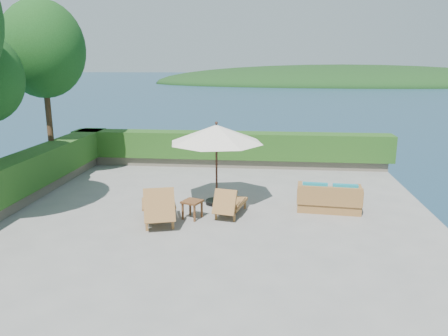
# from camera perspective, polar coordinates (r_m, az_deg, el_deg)

# --- Properties ---
(ground) EXTENTS (12.00, 12.00, 0.00)m
(ground) POSITION_cam_1_polar(r_m,az_deg,el_deg) (11.86, -1.85, -6.04)
(ground) COLOR gray
(ground) RESTS_ON ground
(foundation) EXTENTS (12.00, 12.00, 3.00)m
(foundation) POSITION_cam_1_polar(r_m,az_deg,el_deg) (12.46, -1.80, -12.77)
(foundation) COLOR #595247
(foundation) RESTS_ON ocean
(ocean) EXTENTS (600.00, 600.00, 0.00)m
(ocean) POSITION_cam_1_polar(r_m,az_deg,el_deg) (13.17, -1.75, -18.43)
(ocean) COLOR #142D3E
(ocean) RESTS_ON ground
(offshore_island) EXTENTS (126.00, 57.60, 12.60)m
(offshore_island) POSITION_cam_1_polar(r_m,az_deg,el_deg) (153.03, 15.01, 10.58)
(offshore_island) COLOR black
(offshore_island) RESTS_ON ocean
(planter_wall_far) EXTENTS (12.00, 0.60, 0.36)m
(planter_wall_far) POSITION_cam_1_polar(r_m,az_deg,el_deg) (17.16, 0.66, 0.80)
(planter_wall_far) COLOR #70695A
(planter_wall_far) RESTS_ON ground
(planter_wall_left) EXTENTS (0.60, 12.00, 0.36)m
(planter_wall_left) POSITION_cam_1_polar(r_m,az_deg,el_deg) (13.70, -25.81, -3.92)
(planter_wall_left) COLOR #70695A
(planter_wall_left) RESTS_ON ground
(hedge_far) EXTENTS (12.40, 0.90, 1.00)m
(hedge_far) POSITION_cam_1_polar(r_m,az_deg,el_deg) (17.02, 0.67, 3.00)
(hedge_far) COLOR #1C4012
(hedge_far) RESTS_ON planter_wall_far
(hedge_left) EXTENTS (0.90, 12.40, 1.00)m
(hedge_left) POSITION_cam_1_polar(r_m,az_deg,el_deg) (13.53, -26.10, -1.21)
(hedge_left) COLOR #1C4012
(hedge_left) RESTS_ON planter_wall_left
(tree_far) EXTENTS (2.80, 2.80, 6.03)m
(tree_far) POSITION_cam_1_polar(r_m,az_deg,el_deg) (16.13, -22.62, 14.10)
(tree_far) COLOR #442F1A
(tree_far) RESTS_ON ground
(patio_umbrella) EXTENTS (3.11, 3.11, 2.40)m
(patio_umbrella) POSITION_cam_1_polar(r_m,az_deg,el_deg) (12.22, -1.00, 4.38)
(patio_umbrella) COLOR black
(patio_umbrella) RESTS_ON ground
(lounge_left) EXTENTS (1.23, 1.95, 1.05)m
(lounge_left) POSITION_cam_1_polar(r_m,az_deg,el_deg) (11.23, -8.54, -4.97)
(lounge_left) COLOR #9C6038
(lounge_left) RESTS_ON ground
(lounge_right) EXTENTS (0.86, 1.52, 0.82)m
(lounge_right) POSITION_cam_1_polar(r_m,az_deg,el_deg) (11.64, 0.74, -4.62)
(lounge_right) COLOR #9C6038
(lounge_right) RESTS_ON ground
(side_table) EXTENTS (0.60, 0.60, 0.49)m
(side_table) POSITION_cam_1_polar(r_m,az_deg,el_deg) (11.44, -4.18, -4.68)
(side_table) COLOR brown
(side_table) RESTS_ON ground
(wicker_loveseat) EXTENTS (1.80, 1.03, 0.85)m
(wicker_loveseat) POSITION_cam_1_polar(r_m,az_deg,el_deg) (12.36, 13.54, -4.00)
(wicker_loveseat) COLOR #9C6038
(wicker_loveseat) RESTS_ON ground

